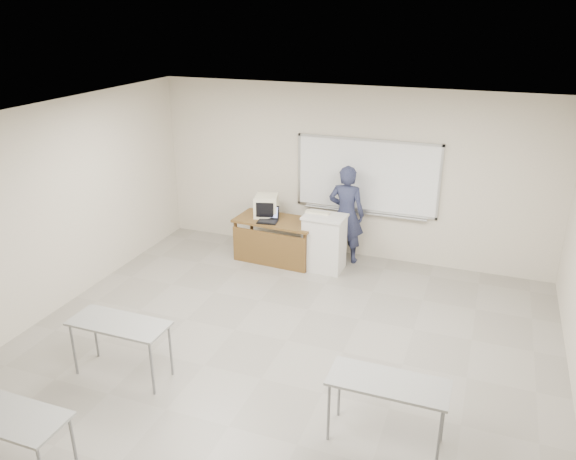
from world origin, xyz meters
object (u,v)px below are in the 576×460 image
at_px(instructor_desk, 274,233).
at_px(mouse, 308,221).
at_px(presenter, 346,214).
at_px(crt_monitor, 266,206).
at_px(laptop, 269,218).
at_px(whiteboard, 367,177).
at_px(podium, 324,243).
at_px(keyboard, 318,212).

relative_size(instructor_desk, mouse, 14.56).
xyz_separation_m(mouse, presenter, (0.59, 0.32, 0.10)).
distance_m(crt_monitor, laptop, 0.32).
bearing_deg(instructor_desk, presenter, 26.59).
bearing_deg(instructor_desk, crt_monitor, 140.14).
bearing_deg(crt_monitor, whiteboard, 3.17).
relative_size(whiteboard, podium, 2.55).
relative_size(whiteboard, crt_monitor, 5.52).
relative_size(instructor_desk, keyboard, 3.45).
distance_m(whiteboard, crt_monitor, 1.82).
distance_m(laptop, mouse, 0.67).
xyz_separation_m(podium, presenter, (0.24, 0.47, 0.38)).
xyz_separation_m(whiteboard, mouse, (-0.85, -0.62, -0.71)).
bearing_deg(presenter, podium, 63.10).
xyz_separation_m(whiteboard, laptop, (-1.50, -0.79, -0.67)).
distance_m(crt_monitor, mouse, 0.82).
distance_m(keyboard, presenter, 0.57).
height_order(podium, mouse, podium).
bearing_deg(mouse, crt_monitor, -179.11).
height_order(crt_monitor, laptop, crt_monitor).
height_order(whiteboard, podium, whiteboard).
xyz_separation_m(crt_monitor, presenter, (1.39, 0.25, -0.07)).
xyz_separation_m(whiteboard, keyboard, (-0.65, -0.69, -0.50)).
bearing_deg(instructor_desk, whiteboard, 32.73).
height_order(podium, keyboard, keyboard).
bearing_deg(crt_monitor, presenter, -4.97).
height_order(instructor_desk, keyboard, keyboard).
xyz_separation_m(instructor_desk, mouse, (0.55, 0.16, 0.22)).
xyz_separation_m(laptop, keyboard, (0.85, 0.10, 0.17)).
bearing_deg(crt_monitor, keyboard, -23.31).
xyz_separation_m(instructor_desk, podium, (0.90, 0.01, -0.06)).
height_order(whiteboard, crt_monitor, whiteboard).
height_order(mouse, presenter, presenter).
bearing_deg(keyboard, mouse, 161.11).
bearing_deg(whiteboard, presenter, -131.14).
relative_size(instructor_desk, podium, 1.48).
distance_m(crt_monitor, keyboard, 1.01).
distance_m(crt_monitor, presenter, 1.41).
relative_size(laptop, presenter, 0.19).
bearing_deg(laptop, instructor_desk, -0.35).
bearing_deg(laptop, keyboard, -0.42).
distance_m(instructor_desk, keyboard, 0.87).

